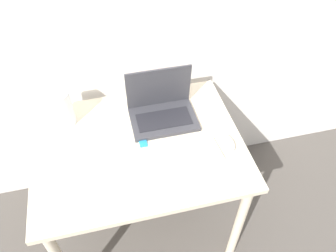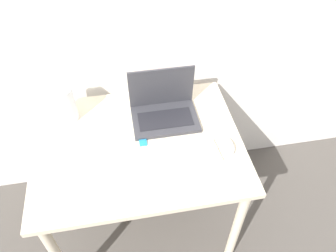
% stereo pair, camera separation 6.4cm
% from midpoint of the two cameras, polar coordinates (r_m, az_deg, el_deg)
% --- Properties ---
extents(wall_back, '(6.00, 0.05, 2.50)m').
position_cam_midpoint_polar(wall_back, '(1.72, -10.28, 19.07)').
color(wall_back, silver).
rests_on(wall_back, ground_plane).
extents(desk, '(1.04, 0.80, 0.77)m').
position_cam_midpoint_polar(desk, '(1.73, -6.05, -5.43)').
color(desk, beige).
rests_on(desk, ground_plane).
extents(laptop, '(0.35, 0.25, 0.26)m').
position_cam_midpoint_polar(laptop, '(1.74, -2.17, 3.15)').
color(laptop, '#333338').
rests_on(laptop, desk).
extents(keyboard, '(0.48, 0.18, 0.02)m').
position_cam_midpoint_polar(keyboard, '(1.56, -0.28, -5.96)').
color(keyboard, silver).
rests_on(keyboard, desk).
extents(mouse, '(0.05, 0.11, 0.04)m').
position_cam_midpoint_polar(mouse, '(1.64, 9.43, -2.93)').
color(mouse, silver).
rests_on(mouse, desk).
extents(vase, '(0.13, 0.13, 0.29)m').
position_cam_midpoint_polar(vase, '(1.74, -19.65, 3.85)').
color(vase, white).
rests_on(vase, desk).
extents(mp3_player, '(0.04, 0.06, 0.01)m').
position_cam_midpoint_polar(mp3_player, '(1.65, -5.49, -2.92)').
color(mp3_player, '#1E7FB7').
rests_on(mp3_player, desk).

